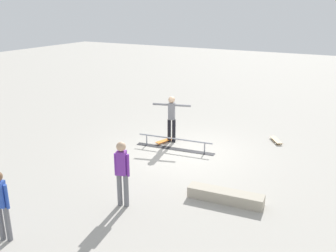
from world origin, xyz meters
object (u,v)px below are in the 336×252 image
skate_ledge (225,196)px  bystander_purple_shirt (122,170)px  bystander_blue_shirt (1,202)px  loose_skateboard_natural (276,140)px  grind_rail (175,144)px  skater_main (172,116)px  skateboard_main (165,141)px

skate_ledge → bystander_purple_shirt: 2.74m
bystander_blue_shirt → loose_skateboard_natural: bearing=47.6°
loose_skateboard_natural → skate_ledge: bearing=-35.1°
grind_rail → bystander_blue_shirt: bystander_blue_shirt is taller
skate_ledge → grind_rail: bearing=-42.7°
bystander_purple_shirt → loose_skateboard_natural: bystander_purple_shirt is taller
skater_main → loose_skateboard_natural: (-3.41, -1.85, -0.93)m
grind_rail → skate_ledge: 3.85m
skater_main → bystander_purple_shirt: size_ratio=1.01×
grind_rail → bystander_purple_shirt: (-0.63, 4.04, 0.79)m
skateboard_main → skater_main: bearing=153.2°
skate_ledge → bystander_purple_shirt: size_ratio=1.14×
skateboard_main → bystander_purple_shirt: bearing=34.8°
bystander_purple_shirt → loose_skateboard_natural: 6.94m
skater_main → skateboard_main: (0.18, 0.17, -0.93)m
skater_main → skateboard_main: skater_main is taller
bystander_blue_shirt → loose_skateboard_natural: (-3.73, -8.87, -0.84)m
bystander_purple_shirt → bystander_blue_shirt: bearing=-137.6°
grind_rail → skate_ledge: bearing=130.5°
skateboard_main → loose_skateboard_natural: 4.12m
skateboard_main → bystander_purple_shirt: bystander_purple_shirt is taller
skateboard_main → grind_rail: bearing=75.6°
skateboard_main → bystander_blue_shirt: 6.89m
skate_ledge → skater_main: 4.65m
skater_main → bystander_blue_shirt: (0.32, 7.02, -0.09)m
skater_main → loose_skateboard_natural: 3.99m
skater_main → bystander_purple_shirt: bearing=-93.0°
skate_ledge → skateboard_main: 4.59m
loose_skateboard_natural → bystander_purple_shirt: bearing=-53.4°
bystander_purple_shirt → loose_skateboard_natural: size_ratio=2.21×
skate_ledge → bystander_blue_shirt: size_ratio=1.21×
skate_ledge → skater_main: skater_main is taller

